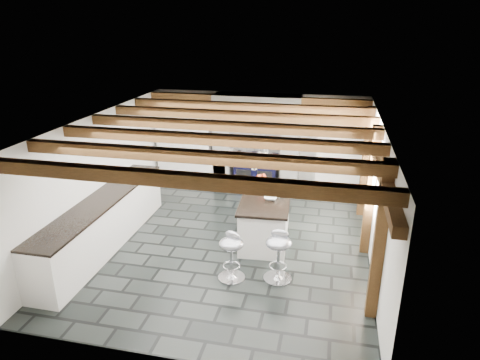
% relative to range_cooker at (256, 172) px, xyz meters
% --- Properties ---
extents(ground, '(6.00, 6.00, 0.00)m').
position_rel_range_cooker_xyz_m(ground, '(0.00, -2.68, -0.47)').
color(ground, black).
rests_on(ground, ground).
extents(room_shell, '(6.00, 6.03, 6.00)m').
position_rel_range_cooker_xyz_m(room_shell, '(-0.61, -1.26, 0.60)').
color(room_shell, white).
rests_on(room_shell, ground).
extents(range_cooker, '(1.00, 0.63, 0.99)m').
position_rel_range_cooker_xyz_m(range_cooker, '(0.00, 0.00, 0.00)').
color(range_cooker, black).
rests_on(range_cooker, ground).
extents(kitchen_island, '(0.99, 1.75, 1.12)m').
position_rel_range_cooker_xyz_m(kitchen_island, '(0.61, -2.38, -0.04)').
color(kitchen_island, white).
rests_on(kitchen_island, ground).
extents(bar_stool_near, '(0.45, 0.45, 0.84)m').
position_rel_range_cooker_xyz_m(bar_stool_near, '(1.03, -3.69, 0.06)').
color(bar_stool_near, silver).
rests_on(bar_stool_near, ground).
extents(bar_stool_far, '(0.51, 0.51, 0.80)m').
position_rel_range_cooker_xyz_m(bar_stool_far, '(0.31, -3.82, 0.03)').
color(bar_stool_far, silver).
rests_on(bar_stool_far, ground).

